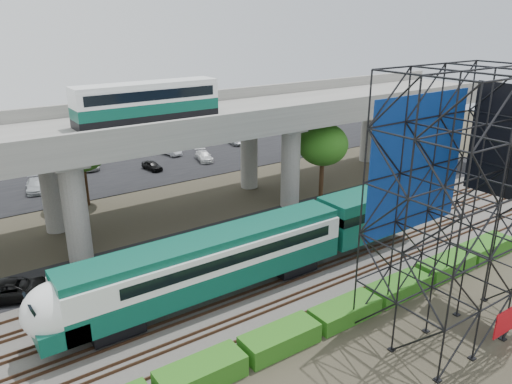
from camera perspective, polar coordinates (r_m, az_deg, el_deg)
ground at (r=34.15m, az=3.72°, el=-11.44°), size 140.00×140.00×0.00m
ballast_bed at (r=35.46m, az=1.69°, el=-9.95°), size 90.00×12.00×0.20m
service_road at (r=41.85m, az=-5.25°, el=-5.24°), size 90.00×5.00×0.08m
parking_lot at (r=62.16m, az=-16.10°, el=2.49°), size 90.00×18.00×0.08m
harbor_water at (r=82.73m, az=-21.21°, el=6.09°), size 140.00×40.00×0.03m
rail_tracks at (r=35.37m, az=1.70°, el=-9.69°), size 90.00×9.52×0.16m
commuter_train at (r=32.86m, az=-1.87°, el=-6.99°), size 29.30×3.06×4.30m
overpass at (r=43.81m, az=-9.39°, el=7.03°), size 80.00×12.00×12.40m
scaffold_tower at (r=29.86m, az=22.12°, el=-1.72°), size 9.36×6.36×15.00m
hedge_strip at (r=31.75m, az=10.16°, el=-13.19°), size 34.60×1.80×1.20m
trees at (r=42.96m, az=-14.69°, el=2.75°), size 40.94×16.94×7.69m
suv at (r=36.53m, az=-25.87°, el=-9.99°), size 5.34×3.72×1.35m
parked_cars at (r=61.55m, az=-16.51°, el=2.91°), size 37.22×9.66×1.31m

